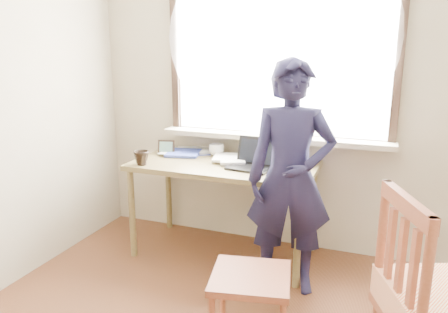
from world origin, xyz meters
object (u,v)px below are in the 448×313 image
at_px(work_chair, 251,286).
at_px(laptop, 253,161).
at_px(side_chair, 441,310).
at_px(desk, 224,173).
at_px(mug_dark, 141,158).
at_px(mug_white, 216,150).
at_px(person, 290,179).

bearing_deg(work_chair, laptop, 106.91).
bearing_deg(work_chair, side_chair, -12.64).
bearing_deg(desk, work_chair, -61.56).
xyz_separation_m(laptop, side_chair, (1.19, -1.16, -0.25)).
height_order(desk, laptop, laptop).
bearing_deg(mug_dark, work_chair, -33.28).
distance_m(mug_dark, work_chair, 1.39).
distance_m(laptop, mug_white, 0.46).
bearing_deg(desk, person, -27.55).
relative_size(laptop, work_chair, 0.71).
height_order(side_chair, person, person).
bearing_deg(person, mug_white, 132.05).
xyz_separation_m(laptop, mug_white, (-0.39, 0.24, -0.00)).
relative_size(desk, mug_white, 11.37).
bearing_deg(mug_white, mug_dark, -131.83).
relative_size(desk, side_chair, 1.33).
bearing_deg(work_chair, mug_dark, 146.72).
bearing_deg(side_chair, person, 133.82).
relative_size(laptop, side_chair, 0.33).
bearing_deg(mug_dark, laptop, 15.92).
height_order(mug_dark, work_chair, mug_dark).
bearing_deg(mug_white, desk, -55.22).
bearing_deg(mug_dark, desk, 25.16).
bearing_deg(desk, laptop, -7.97).
xyz_separation_m(mug_white, work_chair, (0.68, -1.20, -0.44)).
height_order(laptop, mug_dark, laptop).
bearing_deg(work_chair, desk, 118.44).
distance_m(mug_dark, person, 1.16).
relative_size(desk, laptop, 4.00).
height_order(desk, mug_white, mug_white).
height_order(laptop, person, person).
distance_m(mug_white, person, 0.90).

